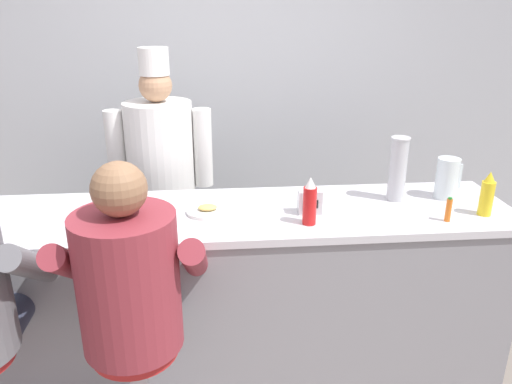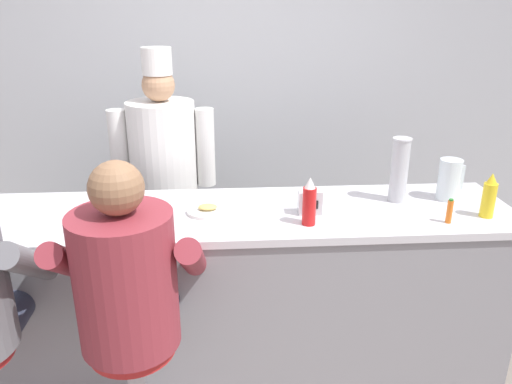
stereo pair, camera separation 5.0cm
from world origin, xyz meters
TOP-DOWN VIEW (x-y plane):
  - wall_back at (0.00, 1.88)m, footprint 10.00×0.06m
  - diner_counter at (0.00, 0.35)m, footprint 2.93×0.71m
  - ketchup_bottle_red at (0.34, 0.17)m, footprint 0.07×0.07m
  - mustard_bottle_yellow at (1.27, 0.20)m, footprint 0.07×0.07m
  - hot_sauce_bottle_orange at (1.04, 0.14)m, footprint 0.03×0.03m
  - water_pitcher_clear at (1.17, 0.45)m, footprint 0.14×0.12m
  - breakfast_plate at (-0.17, 0.35)m, footprint 0.22×0.22m
  - cereal_bowl at (-0.54, 0.20)m, footprint 0.15×0.15m
  - cup_stack_steel at (0.88, 0.45)m, footprint 0.10×0.10m
  - napkin_dispenser_chrome at (0.36, 0.30)m, footprint 0.12×0.07m
  - diner_seated_maroon at (-0.49, -0.24)m, footprint 0.63×0.62m
  - cook_in_whites_near at (-0.48, 1.14)m, footprint 0.69×0.44m

SIDE VIEW (x-z plane):
  - diner_counter at x=0.00m, z-range 0.00..0.98m
  - diner_seated_maroon at x=-0.49m, z-range 0.17..1.63m
  - cook_in_whites_near at x=-0.48m, z-range 0.09..1.84m
  - breakfast_plate at x=-0.17m, z-range 0.97..1.01m
  - cereal_bowl at x=-0.54m, z-range 0.98..1.04m
  - hot_sauce_bottle_orange at x=1.04m, z-range 0.98..1.10m
  - napkin_dispenser_chrome at x=0.36m, z-range 0.98..1.10m
  - mustard_bottle_yellow at x=1.27m, z-range 0.97..1.21m
  - ketchup_bottle_red at x=0.34m, z-range 0.97..1.22m
  - water_pitcher_clear at x=1.17m, z-range 0.98..1.21m
  - cup_stack_steel at x=0.88m, z-range 0.98..1.34m
  - wall_back at x=0.00m, z-range 0.00..2.70m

